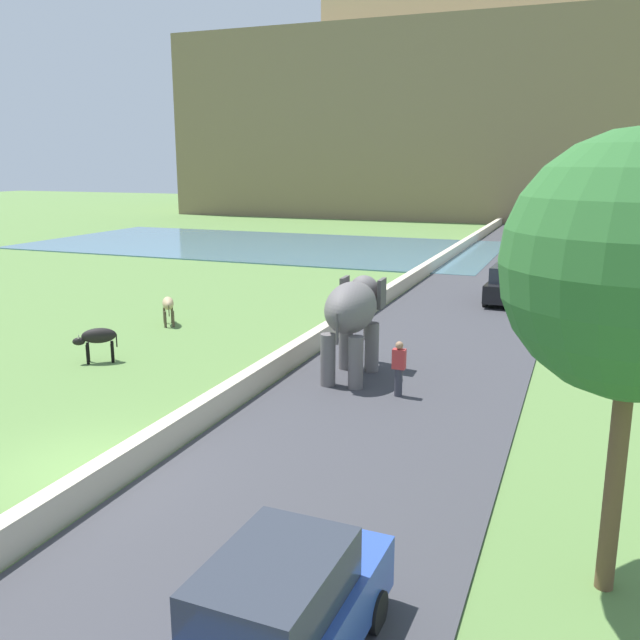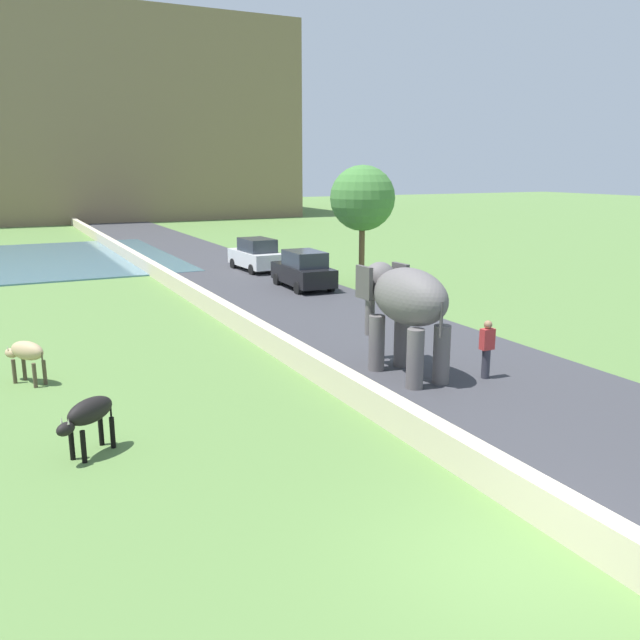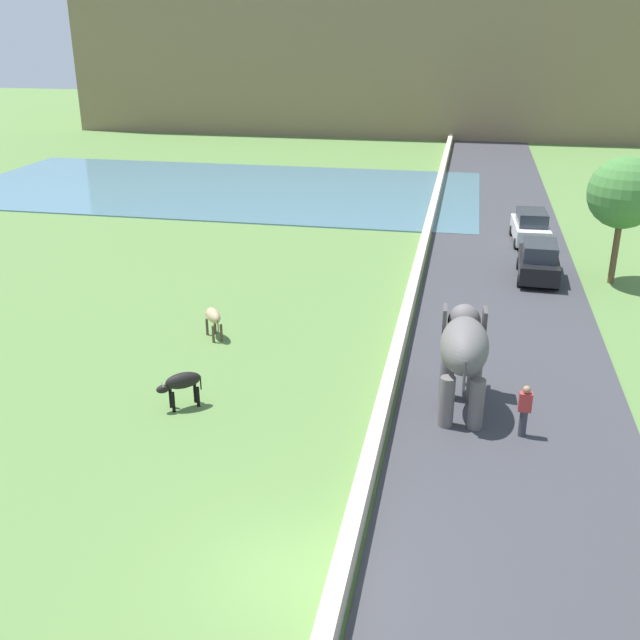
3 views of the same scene
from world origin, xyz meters
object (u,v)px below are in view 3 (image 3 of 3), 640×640
Objects in this scene: person_beside_elephant at (524,410)px; car_white at (531,227)px; cow_tan at (213,317)px; car_black at (539,261)px; cow_black at (182,383)px; elephant at (464,349)px.

person_beside_elephant is 0.40× the size of car_white.
person_beside_elephant reaches higher than cow_tan.
car_black is at bearing -90.04° from car_white.
person_beside_elephant reaches higher than cow_black.
car_white and car_black have the same top height.
cow_tan is (-9.12, 3.85, -1.20)m from elephant.
cow_tan is (-12.28, -9.21, -0.06)m from car_black.
car_white is 3.09× the size of cow_tan.
elephant is 0.86× the size of car_black.
car_white reaches higher than cow_black.
car_white is 3.12× the size of cow_black.
elephant is 8.50m from cow_black.
car_white is 19.58m from cow_tan.
person_beside_elephant is 1.25× the size of cow_black.
car_black is 3.08× the size of cow_tan.
cow_tan is at bearing -128.84° from car_white.
cow_tan is at bearing 98.91° from cow_black.
person_beside_elephant is at bearing -35.71° from elephant.
car_black is at bearing 84.50° from person_beside_elephant.
cow_black is at bearing -178.81° from person_beside_elephant.
cow_black is (-10.06, -0.21, -0.04)m from person_beside_elephant.
elephant is 2.65× the size of cow_tan.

